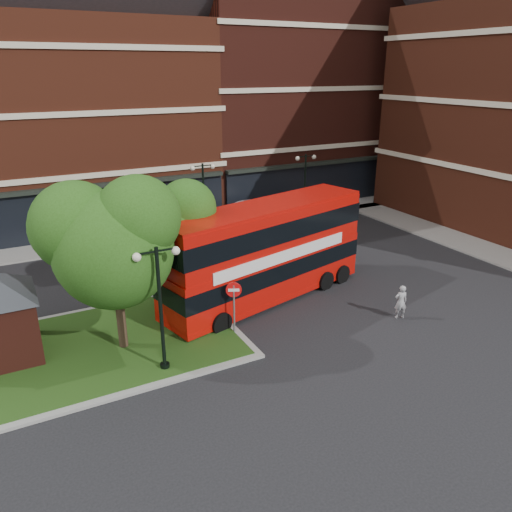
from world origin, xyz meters
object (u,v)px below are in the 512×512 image
bus (266,246)px  woman (401,302)px  car_white (256,212)px  car_silver (170,225)px

bus → woman: (4.47, -4.71, -1.96)m
car_white → woman: bearing=175.9°
car_white → bus: bearing=154.7°
car_silver → car_white: car_white is taller
woman → car_silver: bearing=-54.4°
bus → car_white: bus is taller
bus → car_white: bearing=50.3°
woman → car_white: 16.76m
car_silver → bus: bearing=-168.7°
woman → car_silver: woman is taller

